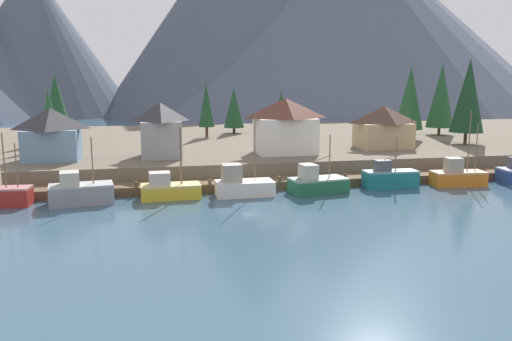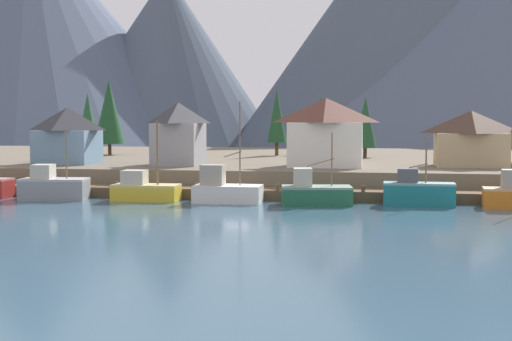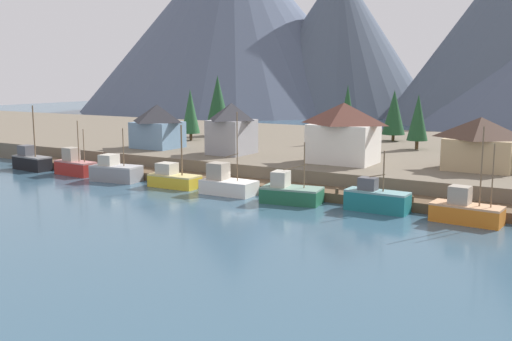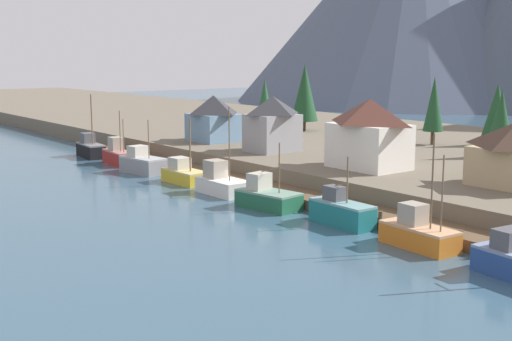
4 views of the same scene
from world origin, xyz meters
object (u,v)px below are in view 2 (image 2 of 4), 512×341
Objects in this scene: house_tan at (471,138)px; house_grey at (179,133)px; fishing_boat_white at (225,190)px; conifer_near_right at (277,116)px; fishing_boat_grey at (53,187)px; house_white at (326,132)px; conifer_back_right at (109,112)px; conifer_mid_left at (88,121)px; fishing_boat_green at (315,193)px; house_blue at (67,135)px; conifer_mid_right at (365,123)px; fishing_boat_teal at (418,192)px; fishing_boat_yellow at (144,190)px; conifer_back_left at (321,122)px.

house_grey is at bearing -175.24° from house_tan.
fishing_boat_white is 35.94m from conifer_near_right.
house_white is (25.30, 13.94, 5.12)m from fishing_boat_grey.
house_tan is 51.25m from conifer_back_right.
conifer_mid_left is (-23.76, 24.71, 6.23)m from fishing_boat_white.
house_white is 1.06× the size of house_tan.
house_grey is at bearing 131.26° from fishing_boat_green.
conifer_mid_right is (34.26, 18.16, 1.37)m from house_blue.
fishing_boat_grey is 0.79× the size of conifer_mid_left.
fishing_boat_teal is 0.92× the size of house_blue.
conifer_back_right reaches higher than fishing_boat_grey.
fishing_boat_yellow is 37.66m from conifer_back_right.
fishing_boat_green is 0.79× the size of conifer_back_left.
fishing_boat_teal is 48.32m from conifer_mid_left.
conifer_near_right reaches higher than conifer_mid_left.
fishing_boat_yellow is at bearing -108.53° from conifer_back_left.
fishing_boat_yellow is 1.07× the size of house_grey.
fishing_boat_white is at bearing -46.12° from conifer_mid_left.
house_blue is at bearing 179.66° from house_white.
house_white reaches higher than house_grey.
conifer_back_right is at bearing 177.84° from conifer_mid_right.
house_tan is 0.97× the size of conifer_mid_right.
house_tan is at bearing 4.76° from house_grey.
conifer_back_right reaches higher than conifer_back_left.
house_white is 23.31m from conifer_near_right.
conifer_near_right is at bearing 76.23° from fishing_boat_yellow.
house_blue is (-21.72, 13.75, 4.69)m from fishing_boat_white.
conifer_back_right is at bearing 148.78° from house_white.
fishing_boat_white is 1.15× the size of conifer_mid_right.
conifer_near_right is at bearing 111.03° from house_white.
house_blue is 19.89m from conifer_back_right.
house_tan is at bearing -9.87° from conifer_mid_left.
fishing_boat_teal is 0.78× the size of conifer_mid_right.
conifer_mid_left is at bearing 121.94° from fishing_boat_yellow.
conifer_back_left is (29.65, 16.62, -0.12)m from conifer_mid_left.
fishing_boat_yellow is 0.96× the size of house_tan.
conifer_back_left is at bearing 81.47° from fishing_boat_white.
fishing_boat_grey is 29.33m from house_white.
fishing_boat_white is at bearing -2.27° from fishing_boat_yellow.
fishing_boat_grey is 0.73× the size of fishing_boat_white.
house_grey reaches higher than house_tan.
house_grey is at bearing -111.14° from conifer_near_right.
fishing_boat_yellow is 43.83m from conifer_back_left.
fishing_boat_green is at bearing -133.15° from house_tan.
house_blue is 0.87× the size of house_tan.
conifer_near_right is 1.11× the size of conifer_back_left.
house_blue is (-13.82, 13.57, 4.80)m from fishing_boat_yellow.
house_white reaches higher than fishing_boat_grey.
conifer_back_left reaches higher than fishing_boat_yellow.
fishing_boat_green is 9.22m from fishing_boat_teal.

